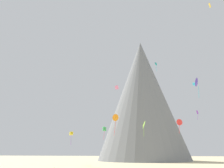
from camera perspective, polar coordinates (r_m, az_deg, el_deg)
rock_massif at (r=130.73m, az=7.40°, el=-4.69°), size 65.32×65.32×65.89m
kite_orange_low at (r=67.64m, az=0.78°, el=-8.13°), size 1.96×1.78×6.01m
kite_green_low at (r=74.82m, az=-1.85°, el=-10.79°), size 1.36×1.33×3.90m
kite_teal_high at (r=97.76m, az=10.59°, el=4.80°), size 1.33×1.48×4.12m
kite_gold_high at (r=69.71m, az=22.46°, el=17.10°), size 0.38×1.00×1.32m
kite_red_low at (r=65.43m, az=15.94°, el=-8.84°), size 1.72×1.39×3.77m
kite_yellow_low at (r=91.76m, az=-9.77°, el=-11.67°), size 1.58×1.59×4.92m
kite_violet_mid at (r=97.42m, az=19.86°, el=-6.57°), size 0.92×0.84×3.65m
kite_pink_mid at (r=62.38m, az=1.14°, el=-0.82°), size 1.07×0.50×1.12m
kite_cyan_mid at (r=77.85m, az=19.25°, el=-0.02°), size 1.25×1.25×1.00m
kite_lime_low at (r=71.84m, az=7.60°, el=-9.71°), size 1.33×2.61×4.57m
kite_indigo_mid at (r=66.50m, az=19.73°, el=0.39°), size 1.73×2.47×5.39m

